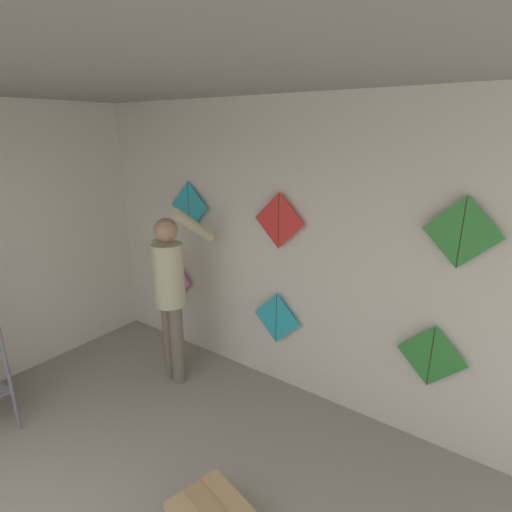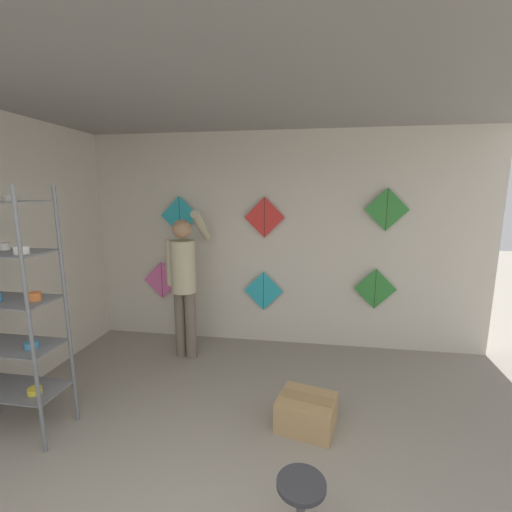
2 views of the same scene
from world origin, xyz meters
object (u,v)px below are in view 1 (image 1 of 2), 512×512
Objects in this scene: kite_1 at (276,318)px; kite_2 at (431,356)px; shopkeeper at (171,286)px; kite_0 at (174,279)px; kite_4 at (279,221)px; kite_3 at (189,206)px; kite_5 at (462,233)px.

kite_2 is (1.43, 0.00, 0.09)m from kite_1.
kite_0 is (-0.53, 0.53, -0.21)m from shopkeeper.
kite_4 reaches higher than shopkeeper.
kite_3 reaches higher than kite_2.
kite_1 is 1.51m from kite_3.
kite_1 is 1.86m from kite_5.
kite_4 is at bearing 0.00° from kite_1.
kite_4 is 1.00× the size of kite_5.
kite_5 reaches higher than kite_0.
kite_0 is at bearing 180.00° from kite_4.
kite_0 is 0.95m from kite_3.
kite_1 is (0.90, 0.53, -0.30)m from shopkeeper.
shopkeeper reaches higher than kite_1.
kite_5 is at bearing 0.00° from kite_0.
kite_3 is (-2.57, 0.00, 0.90)m from kite_2.
kite_1 is 1.00× the size of kite_4.
kite_3 reaches higher than kite_0.
kite_2 is 1.00× the size of kite_4.
kite_5 is (2.41, 0.53, 0.79)m from shopkeeper.
kite_1 is at bearing 42.22° from shopkeeper.
kite_2 is at bearing 0.00° from kite_3.
kite_1 is 1.00× the size of kite_3.
kite_5 reaches higher than shopkeeper.
kite_0 is at bearing 146.84° from shopkeeper.
kite_2 is at bearing 0.00° from kite_4.
shopkeeper is 0.78m from kite_0.
kite_4 is 1.50m from kite_5.
shopkeeper is at bearing -44.92° from kite_0.
kite_2 is 1.01m from kite_5.
kite_1 is 1.00× the size of kite_5.
kite_2 is (2.34, 0.53, -0.21)m from shopkeeper.
kite_3 reaches higher than shopkeeper.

